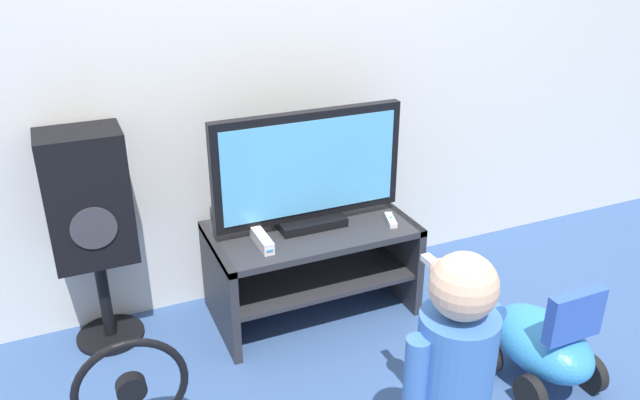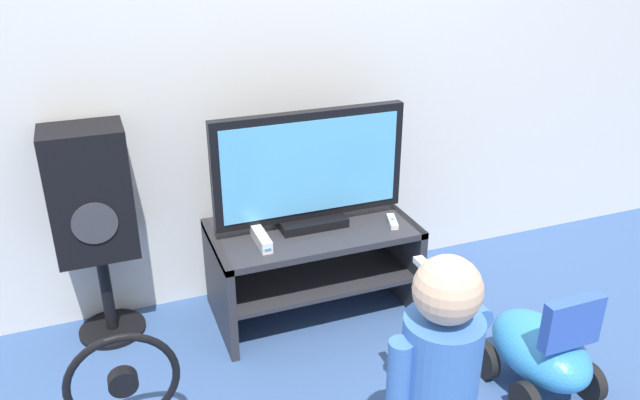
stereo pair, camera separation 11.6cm
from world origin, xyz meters
name	(u,v)px [view 1 (the left image)]	position (x,y,z in m)	size (l,w,h in m)	color
ground_plane	(334,338)	(0.00, 0.00, 0.00)	(16.00, 16.00, 0.00)	#38568C
wall_back	(280,23)	(0.00, 0.59, 1.30)	(10.00, 0.06, 2.60)	silver
tv_stand	(311,256)	(0.00, 0.25, 0.29)	(0.92, 0.51, 0.45)	#2D2D33
television	(309,171)	(0.00, 0.28, 0.71)	(0.87, 0.20, 0.53)	black
game_console	(262,240)	(-0.26, 0.17, 0.47)	(0.05, 0.20, 0.05)	white
remote_primary	(391,220)	(0.35, 0.14, 0.46)	(0.07, 0.13, 0.03)	white
child	(453,364)	(-0.03, -0.89, 0.53)	(0.34, 0.50, 0.90)	#3F4C72
speaker_tower	(89,205)	(-0.92, 0.42, 0.66)	(0.33, 0.29, 0.97)	black
ride_on_toy	(543,343)	(0.64, -0.59, 0.19)	(0.34, 0.47, 0.49)	#338CD1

